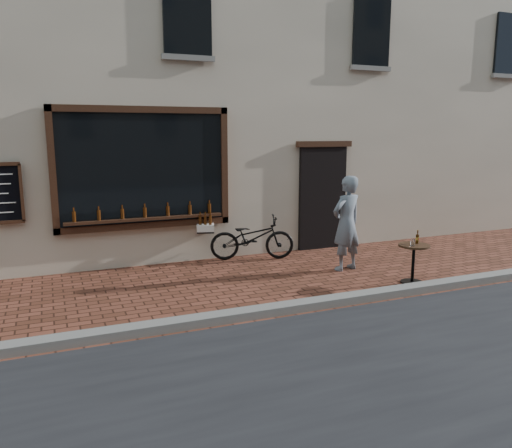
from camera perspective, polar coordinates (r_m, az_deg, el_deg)
name	(u,v)px	position (r m, az deg, el deg)	size (l,w,h in m)	color
ground	(327,311)	(7.27, 8.09, -9.83)	(90.00, 90.00, 0.00)	#4E2719
kerb	(320,303)	(7.41, 7.31, -8.92)	(90.00, 0.25, 0.12)	slate
shop_building	(195,28)	(13.07, -7.03, 21.38)	(28.00, 6.20, 10.00)	beige
cargo_bicycle	(250,237)	(9.92, -0.65, -1.53)	(1.99, 1.06, 0.94)	black
bistro_table	(414,256)	(8.76, 17.57, -3.46)	(0.52, 0.52, 0.89)	black
pedestrian	(346,223)	(9.23, 10.30, 0.08)	(0.63, 0.42, 1.74)	slate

